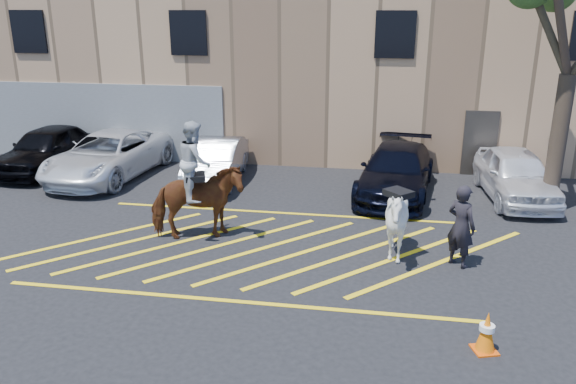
% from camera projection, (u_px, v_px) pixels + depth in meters
% --- Properties ---
extents(ground, '(90.00, 90.00, 0.00)m').
position_uv_depth(ground, '(263.00, 244.00, 13.57)').
color(ground, black).
rests_on(ground, ground).
extents(car_black_suv, '(2.07, 4.64, 1.55)m').
position_uv_depth(car_black_suv, '(47.00, 149.00, 19.47)').
color(car_black_suv, black).
rests_on(car_black_suv, ground).
extents(car_white_pickup, '(3.00, 5.57, 1.49)m').
position_uv_depth(car_white_pickup, '(108.00, 155.00, 18.71)').
color(car_white_pickup, white).
rests_on(car_white_pickup, ground).
extents(car_silver_sedan, '(1.71, 4.23, 1.37)m').
position_uv_depth(car_silver_sedan, '(216.00, 161.00, 18.22)').
color(car_silver_sedan, '#8D929A').
rests_on(car_silver_sedan, ground).
extents(car_blue_suv, '(2.69, 5.20, 1.44)m').
position_uv_depth(car_blue_suv, '(396.00, 171.00, 17.02)').
color(car_blue_suv, black).
rests_on(car_blue_suv, ground).
extents(car_white_suv, '(2.07, 4.47, 1.48)m').
position_uv_depth(car_white_suv, '(515.00, 174.00, 16.60)').
color(car_white_suv, white).
rests_on(car_white_suv, ground).
extents(handler, '(0.80, 0.79, 1.86)m').
position_uv_depth(handler, '(461.00, 226.00, 12.19)').
color(handler, black).
rests_on(handler, ground).
extents(warehouse, '(32.42, 10.20, 7.30)m').
position_uv_depth(warehouse, '(319.00, 52.00, 23.65)').
color(warehouse, tan).
rests_on(warehouse, ground).
extents(hatching_zone, '(12.60, 5.12, 0.01)m').
position_uv_depth(hatching_zone, '(260.00, 249.00, 13.28)').
color(hatching_zone, yellow).
rests_on(hatching_zone, ground).
extents(mounted_bay, '(2.44, 1.68, 2.94)m').
position_uv_depth(mounted_bay, '(196.00, 193.00, 13.55)').
color(mounted_bay, brown).
rests_on(mounted_bay, ground).
extents(saddled_white, '(2.12, 2.12, 1.75)m').
position_uv_depth(saddled_white, '(397.00, 222.00, 12.57)').
color(saddled_white, silver).
rests_on(saddled_white, ground).
extents(traffic_cone, '(0.48, 0.48, 0.73)m').
position_uv_depth(traffic_cone, '(487.00, 332.00, 9.26)').
color(traffic_cone, '#DE4A09').
rests_on(traffic_cone, ground).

